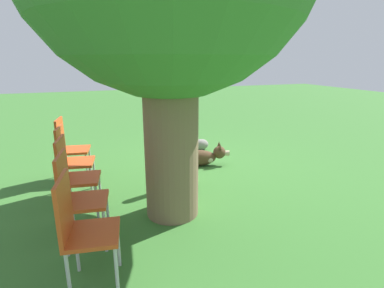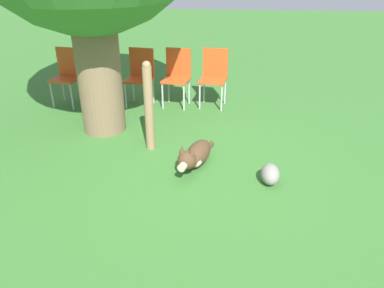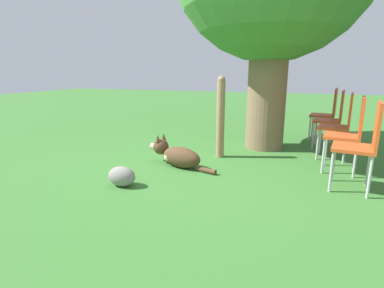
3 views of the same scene
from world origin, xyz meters
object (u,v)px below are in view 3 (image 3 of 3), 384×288
object	(u,v)px
dog	(176,155)
red_chair_2	(341,122)
red_chair_0	(364,141)
red_chair_3	(334,116)
fence_post	(220,117)
red_chair_1	(350,130)
red_chair_4	(328,111)

from	to	relation	value
dog	red_chair_2	bearing A→B (deg)	-135.43
red_chair_0	red_chair_3	size ratio (longest dim) A/B	1.00
fence_post	red_chair_0	bearing A→B (deg)	-24.36
fence_post	red_chair_2	distance (m)	1.77
red_chair_3	dog	bearing A→B (deg)	48.84
red_chair_1	red_chair_3	distance (m)	1.28
red_chair_1	red_chair_4	size ratio (longest dim) A/B	1.00
fence_post	red_chair_4	xyz separation A→B (m)	(1.63, 1.75, -0.05)
fence_post	red_chair_2	xyz separation A→B (m)	(1.70, 0.48, -0.05)
red_chair_2	red_chair_3	size ratio (longest dim) A/B	1.00
dog	red_chair_1	xyz separation A→B (m)	(2.19, 0.49, 0.41)
red_chair_0	red_chair_2	bearing A→B (deg)	-77.81
red_chair_0	red_chair_3	xyz separation A→B (m)	(-0.11, 1.92, 0.00)
fence_post	red_chair_0	world-z (taller)	fence_post
red_chair_1	fence_post	bearing A→B (deg)	3.48
red_chair_0	fence_post	bearing A→B (deg)	-15.49
red_chair_2	red_chair_4	world-z (taller)	same
fence_post	red_chair_1	size ratio (longest dim) A/B	1.24
dog	red_chair_4	world-z (taller)	red_chair_4
red_chair_3	red_chair_1	bearing A→B (deg)	102.19
red_chair_3	red_chair_2	bearing A→B (deg)	102.19
red_chair_2	red_chair_3	world-z (taller)	same
fence_post	red_chair_3	world-z (taller)	fence_post
dog	fence_post	world-z (taller)	fence_post
red_chair_2	red_chair_4	xyz separation A→B (m)	(-0.07, 1.28, 0.00)
red_chair_0	red_chair_2	distance (m)	1.28
fence_post	red_chair_4	distance (m)	2.39
dog	red_chair_2	distance (m)	2.46
red_chair_3	red_chair_4	world-z (taller)	same
red_chair_1	red_chair_2	xyz separation A→B (m)	(-0.04, 0.64, 0.00)
fence_post	dog	bearing A→B (deg)	-124.41
dog	red_chair_1	distance (m)	2.28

